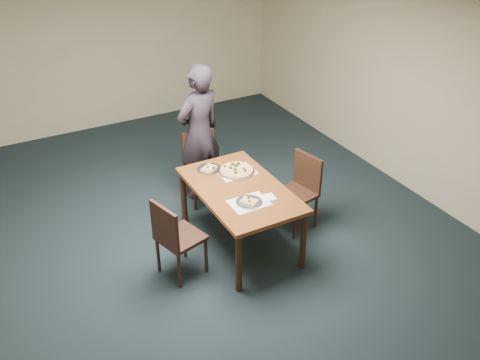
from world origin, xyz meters
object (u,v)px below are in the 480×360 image
chair_right (300,187)px  pizza_pan (236,170)px  chair_left (175,235)px  slice_plate_far (209,169)px  slice_plate_near (249,202)px  diner (199,133)px  chair_far (202,163)px  dining_table (240,195)px

chair_right → pizza_pan: 0.79m
chair_left → chair_right: bearing=-99.7°
slice_plate_far → slice_plate_near: bearing=-86.0°
chair_left → chair_right: 1.67m
slice_plate_far → diner: bearing=74.2°
chair_left → chair_right: size_ratio=1.00×
chair_left → chair_far: bearing=-50.8°
slice_plate_near → chair_right: bearing=19.9°
dining_table → slice_plate_near: 0.33m
chair_left → dining_table: bearing=-94.9°
chair_far → chair_right: (0.77, -1.10, 0.00)m
slice_plate_near → slice_plate_far: size_ratio=1.00×
dining_table → pizza_pan: size_ratio=3.58×
chair_left → slice_plate_near: bearing=-115.9°
chair_far → chair_left: 1.56m
slice_plate_far → chair_far: bearing=74.2°
chair_right → slice_plate_near: chair_right is taller
dining_table → slice_plate_far: bearing=102.5°
chair_far → slice_plate_far: bearing=-98.8°
chair_right → diner: diner is taller
dining_table → diner: size_ratio=0.84×
dining_table → chair_left: chair_left is taller
pizza_pan → diner: bearing=93.8°
chair_left → slice_plate_near: size_ratio=3.25×
chair_left → pizza_pan: size_ratio=2.17×
chair_left → slice_plate_far: size_ratio=3.25×
chair_left → diner: bearing=-49.7°
dining_table → slice_plate_near: (-0.06, -0.31, 0.11)m
chair_far → chair_right: size_ratio=1.00×
chair_right → pizza_pan: size_ratio=2.17×
diner → slice_plate_far: (-0.19, -0.68, -0.13)m
chair_left → pizza_pan: 1.13m
slice_plate_near → diner: bearing=85.0°
diner → slice_plate_far: 0.72m
chair_far → slice_plate_far: chair_far is taller
pizza_pan → slice_plate_near: size_ratio=1.50×
slice_plate_far → pizza_pan: bearing=-38.6°
chair_far → slice_plate_far: (-0.17, -0.58, 0.25)m
chair_far → pizza_pan: bearing=-76.8°
chair_left → slice_plate_far: chair_left is taller
chair_far → chair_right: same height
diner → slice_plate_far: bearing=59.2°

